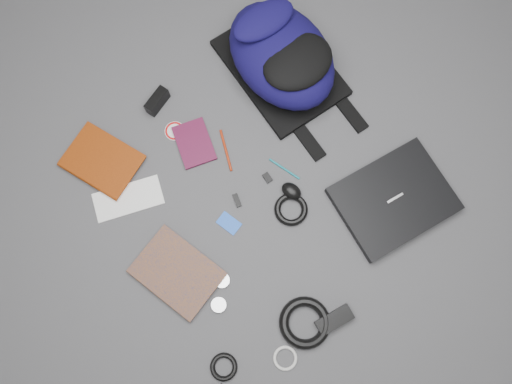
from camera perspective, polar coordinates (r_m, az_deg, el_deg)
ground at (r=1.75m, az=-0.00°, el=-0.16°), size 4.00×4.00×0.00m
backpack at (r=1.83m, az=2.93°, el=15.36°), size 0.37×0.52×0.21m
laptop at (r=1.79m, az=15.46°, el=-0.80°), size 0.41×0.34×0.04m
textbook_red at (r=1.84m, az=-18.79°, el=0.96°), size 0.27×0.31×0.03m
comic_book at (r=1.72m, az=-11.15°, el=-11.67°), size 0.27×0.32×0.02m
envelope at (r=1.80m, az=-14.41°, el=-0.74°), size 0.26×0.18×0.00m
dvd_case at (r=1.81m, az=-7.07°, el=5.55°), size 0.16×0.19×0.01m
compact_camera at (r=1.86m, az=-11.22°, el=10.15°), size 0.11×0.07×0.06m
sticker_disc at (r=1.84m, az=-9.27°, el=6.90°), size 0.09×0.09×0.00m
pen_teal at (r=1.77m, az=3.27°, el=2.65°), size 0.05×0.12×0.01m
pen_red at (r=1.79m, az=-3.46°, el=4.78°), size 0.07×0.15×0.01m
id_badge at (r=1.73m, az=-3.11°, el=-3.58°), size 0.07×0.09×0.00m
usb_black at (r=1.74m, az=-2.18°, el=-0.96°), size 0.03×0.05×0.01m
key_fob at (r=1.76m, az=1.32°, el=1.65°), size 0.02×0.04×0.01m
mouse at (r=1.73m, az=4.07°, el=0.09°), size 0.07×0.09×0.04m
headphone_left at (r=1.70m, az=-4.28°, el=-12.74°), size 0.06×0.06×0.01m
headphone_right at (r=1.70m, az=-3.90°, el=-10.04°), size 0.05×0.05×0.01m
cable_coil at (r=1.73m, az=4.02°, el=-2.00°), size 0.12×0.12×0.02m
power_brick at (r=1.70m, az=8.94°, el=-14.23°), size 0.13×0.07×0.03m
power_cord_coil at (r=1.69m, az=5.60°, el=-14.65°), size 0.18×0.18×0.03m
earbud_coil at (r=1.70m, az=-3.71°, el=-19.33°), size 0.10×0.10×0.02m
white_cable_coil at (r=1.70m, az=3.36°, el=-18.43°), size 0.10×0.10×0.01m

